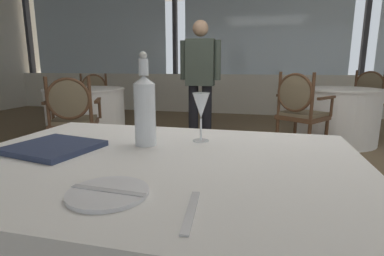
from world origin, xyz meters
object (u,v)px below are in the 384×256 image
Objects in this scene: menu_book at (54,147)px; side_plate at (108,193)px; water_bottle at (145,108)px; wine_glass at (201,107)px; diner_person_0 at (200,76)px; dining_chair_1_1 at (94,97)px; dining_chair_0_0 at (300,108)px; dining_chair_1_0 at (72,114)px; dining_chair_0_1 at (365,97)px.

side_plate is at bearing -27.03° from menu_book.
water_bottle is (-0.08, 0.44, 0.14)m from side_plate.
diner_person_0 reaches higher than wine_glass.
dining_chair_0_0 is at bearing 49.74° from dining_chair_1_1.
dining_chair_1_0 is at bearing 146.24° from dining_chair_0_0.
dining_chair_0_0 is at bearing 75.17° from diner_person_0.
dining_chair_0_1 is 2.71m from diner_person_0.
water_bottle reaches higher than dining_chair_0_0.
water_bottle is 2.25m from dining_chair_1_0.
dining_chair_0_0 is 3.25m from dining_chair_1_1.
wine_glass is 2.51m from dining_chair_0_0.
diner_person_0 reaches higher than side_plate.
dining_chair_0_0 is at bearing 75.73° from side_plate.
wine_glass is at bearing 12.32° from dining_chair_1_1.
dining_chair_0_0 reaches higher than dining_chair_0_1.
dining_chair_0_1 reaches higher than menu_book.
side_plate is 0.49m from menu_book.
side_plate is at bearing 6.97° from dining_chair_1_1.
side_plate is at bearing -167.98° from dining_chair_1_0.
dining_chair_1_0 is (-1.58, 2.08, -0.20)m from side_plate.
side_plate is 4.50m from dining_chair_1_1.
dining_chair_0_1 is at bearing 67.41° from side_plate.
dining_chair_0_1 reaches higher than dining_chair_1_1.
diner_person_0 is (-0.58, 2.69, 0.03)m from wine_glass.
dining_chair_0_1 is at bearing 116.98° from diner_person_0.
dining_chair_1_1 is (-2.01, 3.50, -0.22)m from menu_book.
dining_chair_0_0 is at bearing 71.60° from water_bottle.
wine_glass is 0.56m from menu_book.
water_bottle reaches higher than side_plate.
water_bottle is 0.22m from wine_glass.
dining_chair_1_0 is (-1.20, 1.78, -0.21)m from menu_book.
wine_glass reaches higher than side_plate.
dining_chair_0_1 is at bearing -79.95° from dining_chair_1_0.
side_plate is 4.91m from dining_chair_0_1.
side_plate is at bearing -101.20° from wine_glass.
menu_book is at bearing -153.16° from wine_glass.
wine_glass is 4.38m from dining_chair_0_1.
dining_chair_0_1 is 0.60× the size of diner_person_0.
wine_glass is 0.20× the size of dining_chair_0_1.
water_bottle is at bearing 100.85° from side_plate.
diner_person_0 is at bearing -25.44° from dining_chair_0_1.
dining_chair_0_1 reaches higher than side_plate.
menu_book is at bearing -171.28° from dining_chair_1_0.
diner_person_0 is (-0.09, 2.94, 0.16)m from menu_book.
menu_book is at bearing 141.97° from side_plate.
water_bottle reaches higher than dining_chair_1_0.
wine_glass is at bearing 10.23° from diner_person_0.
dining_chair_0_1 is at bearing 74.50° from dining_chair_1_1.
water_bottle is 0.36× the size of dining_chair_0_1.
water_bottle is at bearing 5.94° from diner_person_0.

